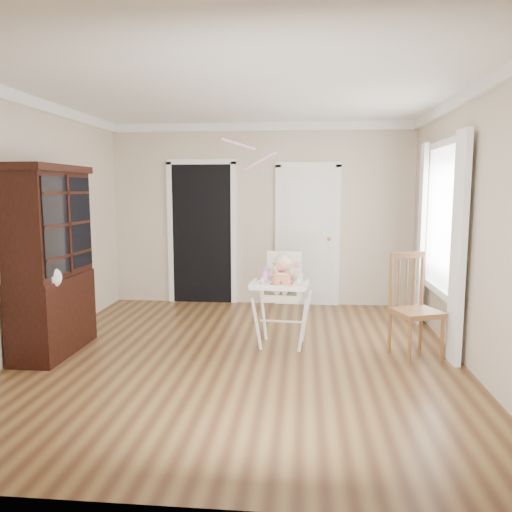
# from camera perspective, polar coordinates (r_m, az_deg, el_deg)

# --- Properties ---
(floor) EXTENTS (5.00, 5.00, 0.00)m
(floor) POSITION_cam_1_polar(r_m,az_deg,el_deg) (5.30, -1.81, -11.40)
(floor) COLOR #50301B
(floor) RESTS_ON ground
(ceiling) EXTENTS (5.00, 5.00, 0.00)m
(ceiling) POSITION_cam_1_polar(r_m,az_deg,el_deg) (5.11, -1.95, 18.59)
(ceiling) COLOR white
(ceiling) RESTS_ON wall_back
(wall_back) EXTENTS (4.50, 0.00, 4.50)m
(wall_back) POSITION_cam_1_polar(r_m,az_deg,el_deg) (7.51, 0.56, 4.73)
(wall_back) COLOR beige
(wall_back) RESTS_ON floor
(wall_left) EXTENTS (0.00, 5.00, 5.00)m
(wall_left) POSITION_cam_1_polar(r_m,az_deg,el_deg) (5.76, -24.69, 3.17)
(wall_left) COLOR beige
(wall_left) RESTS_ON floor
(wall_right) EXTENTS (0.00, 5.00, 5.00)m
(wall_right) POSITION_cam_1_polar(r_m,az_deg,el_deg) (5.24, 23.36, 2.87)
(wall_right) COLOR beige
(wall_right) RESTS_ON floor
(crown_molding) EXTENTS (4.50, 5.00, 0.12)m
(crown_molding) POSITION_cam_1_polar(r_m,az_deg,el_deg) (5.10, -1.95, 17.93)
(crown_molding) COLOR white
(crown_molding) RESTS_ON ceiling
(doorway) EXTENTS (1.06, 0.05, 2.22)m
(doorway) POSITION_cam_1_polar(r_m,az_deg,el_deg) (7.64, -6.20, 2.92)
(doorway) COLOR black
(doorway) RESTS_ON wall_back
(closet_door) EXTENTS (0.96, 0.09, 2.13)m
(closet_door) POSITION_cam_1_polar(r_m,az_deg,el_deg) (7.48, 5.90, 2.18)
(closet_door) COLOR white
(closet_door) RESTS_ON wall_back
(window_right) EXTENTS (0.13, 1.84, 2.30)m
(window_right) POSITION_cam_1_polar(r_m,az_deg,el_deg) (5.99, 20.35, 2.92)
(window_right) COLOR white
(window_right) RESTS_ON wall_right
(high_chair) EXTENTS (0.65, 0.79, 1.06)m
(high_chair) POSITION_cam_1_polar(r_m,az_deg,el_deg) (5.50, 3.01, -3.65)
(high_chair) COLOR white
(high_chair) RESTS_ON floor
(baby) EXTENTS (0.30, 0.23, 0.44)m
(baby) POSITION_cam_1_polar(r_m,az_deg,el_deg) (5.50, 3.07, -2.16)
(baby) COLOR beige
(baby) RESTS_ON high_chair
(cake) EXTENTS (0.25, 0.25, 0.11)m
(cake) POSITION_cam_1_polar(r_m,az_deg,el_deg) (5.22, 2.93, -2.70)
(cake) COLOR silver
(cake) RESTS_ON high_chair
(sippy_cup) EXTENTS (0.08, 0.08, 0.19)m
(sippy_cup) POSITION_cam_1_polar(r_m,az_deg,el_deg) (5.41, 1.06, -2.08)
(sippy_cup) COLOR pink
(sippy_cup) RESTS_ON high_chair
(china_cabinet) EXTENTS (0.52, 1.17, 1.98)m
(china_cabinet) POSITION_cam_1_polar(r_m,az_deg,el_deg) (5.63, -22.41, -0.49)
(china_cabinet) COLOR black
(china_cabinet) RESTS_ON floor
(dining_chair) EXTENTS (0.57, 0.57, 1.07)m
(dining_chair) POSITION_cam_1_polar(r_m,az_deg,el_deg) (5.45, 17.65, -5.76)
(dining_chair) COLOR brown
(dining_chair) RESTS_ON floor
(streamer) EXTENTS (0.40, 0.33, 0.15)m
(streamer) POSITION_cam_1_polar(r_m,az_deg,el_deg) (5.42, -2.07, 12.68)
(streamer) COLOR #FF93C5
(streamer) RESTS_ON ceiling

